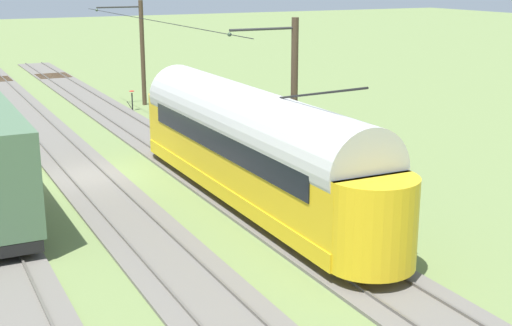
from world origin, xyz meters
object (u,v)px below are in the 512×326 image
catenary_pole_mid_near (292,98)px  switch_stand (132,99)px  vintage_streetcar (250,144)px  catenary_pole_foreground (141,51)px

catenary_pole_mid_near → switch_stand: (1.22, -17.93, -2.77)m
vintage_streetcar → switch_stand: (-1.48, -19.63, -1.56)m
vintage_streetcar → switch_stand: bearing=-94.3°
catenary_pole_foreground → switch_stand: (1.22, 1.60, -2.77)m
vintage_streetcar → catenary_pole_mid_near: catenary_pole_mid_near is taller
vintage_streetcar → catenary_pole_foreground: bearing=-97.2°
switch_stand → catenary_pole_foreground: bearing=-127.3°
catenary_pole_mid_near → switch_stand: catenary_pole_mid_near is taller
vintage_streetcar → switch_stand: size_ratio=14.29×
catenary_pole_foreground → switch_stand: size_ratio=5.35×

